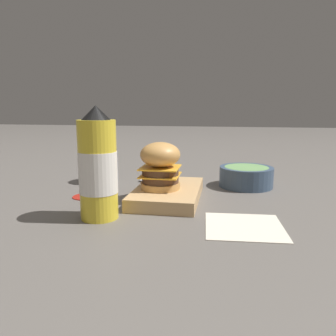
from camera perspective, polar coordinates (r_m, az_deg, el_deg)
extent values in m
plane|color=#5B5651|center=(0.86, -0.41, -5.12)|extent=(6.00, 6.00, 0.00)
cube|color=tan|center=(0.84, 0.00, -4.40)|extent=(0.26, 0.16, 0.03)
cylinder|color=tan|center=(0.82, -1.34, -3.04)|extent=(0.10, 0.10, 0.02)
cylinder|color=#4C3323|center=(0.82, -1.34, -1.93)|extent=(0.09, 0.09, 0.02)
cube|color=gold|center=(0.81, -1.35, -1.26)|extent=(0.09, 0.09, 0.00)
cylinder|color=#4C3323|center=(0.81, -1.35, -0.59)|extent=(0.09, 0.09, 0.02)
cube|color=gold|center=(0.81, -1.35, 0.09)|extent=(0.09, 0.09, 0.00)
ellipsoid|color=tan|center=(0.81, -1.36, 2.35)|extent=(0.10, 0.10, 0.06)
cylinder|color=yellow|center=(0.69, -12.09, -0.37)|extent=(0.08, 0.08, 0.21)
cylinder|color=white|center=(0.69, -12.07, -0.71)|extent=(0.08, 0.08, 0.09)
cone|color=black|center=(0.68, -12.48, 9.40)|extent=(0.06, 0.06, 0.03)
cylinder|color=slate|center=(1.04, -11.28, 0.13)|extent=(0.10, 0.10, 0.09)
cube|color=gold|center=(1.04, -12.22, 3.08)|extent=(0.04, 0.02, 0.09)
cube|color=gold|center=(1.03, -12.03, 2.39)|extent=(0.02, 0.01, 0.07)
cube|color=gold|center=(1.04, -11.50, 2.56)|extent=(0.02, 0.02, 0.07)
cube|color=gold|center=(1.02, -11.29, 3.29)|extent=(0.01, 0.03, 0.10)
cube|color=gold|center=(1.06, -11.98, 2.92)|extent=(0.01, 0.03, 0.08)
cylinder|color=#384C66|center=(0.99, 13.44, -1.49)|extent=(0.16, 0.16, 0.06)
cylinder|color=#669356|center=(0.98, 13.51, 0.00)|extent=(0.13, 0.13, 0.01)
cylinder|color=silver|center=(1.12, -1.98, -1.06)|extent=(0.14, 0.04, 0.01)
ellipsoid|color=silver|center=(1.04, -4.22, -2.02)|extent=(0.04, 0.04, 0.01)
cylinder|color=#B21E14|center=(0.88, -14.14, -4.79)|extent=(0.07, 0.07, 0.00)
cube|color=beige|center=(0.67, 13.12, -9.83)|extent=(0.16, 0.16, 0.00)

